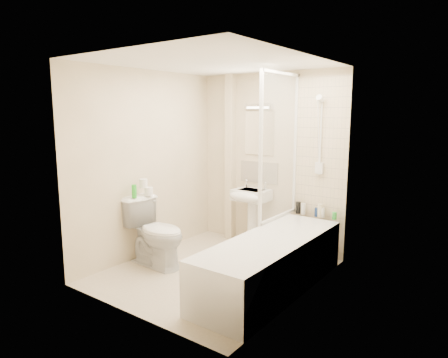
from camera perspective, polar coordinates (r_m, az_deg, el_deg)
The scene contains 25 objects.
floor at distance 4.85m, azimuth -1.37°, elevation -13.14°, with size 2.50×2.50×0.00m, color beige.
wall_back at distance 5.56m, azimuth 6.50°, elevation 2.55°, with size 2.20×0.02×2.40m, color beige.
wall_left at distance 5.27m, azimuth -10.94°, elevation 2.06°, with size 0.02×2.50×2.40m, color beige.
wall_right at distance 3.96m, azimuth 11.27°, elevation -0.38°, with size 0.02×2.50×2.40m, color beige.
ceiling at distance 4.51m, azimuth -1.49°, elevation 16.30°, with size 2.20×2.50×0.02m, color white.
tile_back at distance 5.19m, azimuth 13.69°, elevation 4.36°, with size 0.70×0.01×1.75m, color beige.
tile_right at distance 3.94m, azimuth 11.31°, elevation 2.89°, with size 0.01×2.10×1.75m, color beige.
pipe_boxing at distance 5.84m, azimuth 0.92°, elevation 2.95°, with size 0.12×0.12×2.40m, color beige.
splashback at distance 5.65m, azimuth 5.02°, elevation 0.95°, with size 0.60×0.01×0.30m, color beige.
mirror at distance 5.59m, azimuth 5.09°, elevation 6.53°, with size 0.46×0.01×0.60m, color white.
strip_light at distance 5.57m, azimuth 5.02°, elevation 10.33°, with size 0.42×0.07×0.07m, color silver.
bathtub at distance 4.37m, azimuth 6.72°, elevation -11.74°, with size 0.70×2.10×0.55m.
shower_screen at distance 4.94m, azimuth 7.96°, elevation 4.58°, with size 0.04×0.92×1.80m.
shower_fixture at distance 5.14m, azimuth 13.53°, elevation 5.67°, with size 0.10×0.16×0.99m.
pedestal_sink at distance 5.53m, azimuth 3.74°, elevation -3.23°, with size 0.48×0.46×0.93m.
bottle_black_a at distance 5.35m, azimuth 10.56°, elevation -4.04°, with size 0.06×0.06×0.16m, color black.
bottle_white_a at distance 5.32m, azimuth 11.25°, elevation -4.20°, with size 0.06×0.06×0.15m, color silver.
bottle_blue at distance 5.25m, azimuth 13.10°, elevation -4.64°, with size 0.06×0.06×0.11m, color navy.
bottle_cream at distance 5.23m, azimuth 13.57°, elevation -4.41°, with size 0.07×0.07×0.17m, color #F0E6BA.
bottle_white_b at distance 5.22m, azimuth 13.95°, elevation -4.69°, with size 0.05×0.05×0.12m, color silver.
bottle_green at distance 5.17m, azimuth 15.49°, elevation -5.09°, with size 0.06×0.06×0.09m, color green.
toilet at distance 5.00m, azimuth -9.70°, elevation -7.49°, with size 0.85×0.52×0.84m, color white.
toilet_roll_lower at distance 5.10m, azimuth -10.72°, elevation -1.74°, with size 0.10×0.10×0.10m, color white.
toilet_roll_upper at distance 5.08m, azimuth -11.44°, elevation -0.60°, with size 0.10×0.10×0.11m, color white.
green_bottle at distance 4.99m, azimuth -12.71°, elevation -1.71°, with size 0.06×0.06×0.16m, color green.
Camera 1 is at (2.75, -3.53, 1.87)m, focal length 32.00 mm.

